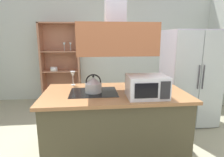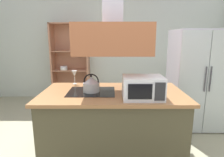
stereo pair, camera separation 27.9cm
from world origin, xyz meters
name	(u,v)px [view 1 (the left image)]	position (x,y,z in m)	size (l,w,h in m)	color
wall_back	(98,47)	(0.00, 3.00, 1.35)	(6.00, 0.12, 2.70)	silver
kitchen_island	(115,124)	(0.12, 0.33, 0.45)	(1.83, 1.00, 0.90)	#47412B
range_hood	(115,28)	(0.12, 0.33, 1.70)	(0.90, 0.70, 1.31)	#A65C37
refrigerator	(189,77)	(1.62, 1.26, 0.86)	(0.90, 0.77, 1.72)	#B6B0BF
dish_cabinet	(61,67)	(-0.94, 2.78, 0.86)	(0.93, 0.40, 1.93)	tan
kettle	(93,85)	(-0.16, 0.33, 1.00)	(0.21, 0.21, 0.24)	#B8BEBA
cutting_board	(147,87)	(0.59, 0.51, 0.91)	(0.34, 0.24, 0.02)	silver
microwave	(147,87)	(0.46, 0.06, 1.03)	(0.46, 0.35, 0.26)	silver
wine_glass_on_counter	(73,75)	(-0.46, 0.75, 1.05)	(0.08, 0.08, 0.21)	silver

